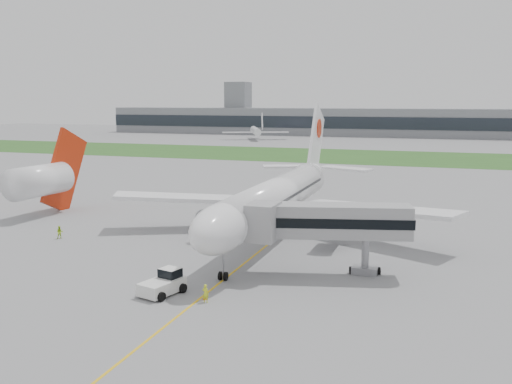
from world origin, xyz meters
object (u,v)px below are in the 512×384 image
(airliner, at_px, (278,195))
(ground_crew_near, at_px, (206,293))
(pushback_tug, at_px, (164,283))
(jet_bridge, at_px, (324,222))
(neighbor_aircraft, at_px, (43,179))

(airliner, xyz_separation_m, ground_crew_near, (0.89, -26.37, -4.81))
(pushback_tug, relative_size, jet_bridge, 0.30)
(airliner, xyz_separation_m, pushback_tug, (-3.83, -25.38, -4.62))
(ground_crew_near, relative_size, neighbor_aircraft, 0.10)
(pushback_tug, xyz_separation_m, neighbor_aircraft, (-35.93, 27.58, 4.74))
(airliner, height_order, jet_bridge, airliner)
(jet_bridge, height_order, neighbor_aircraft, neighbor_aircraft)
(neighbor_aircraft, bearing_deg, pushback_tug, -33.46)
(airliner, distance_m, ground_crew_near, 26.82)
(pushback_tug, xyz_separation_m, ground_crew_near, (4.73, -0.99, -0.19))
(airliner, xyz_separation_m, neighbor_aircraft, (-39.77, 2.20, 0.12))
(jet_bridge, relative_size, ground_crew_near, 9.66)
(jet_bridge, bearing_deg, ground_crew_near, -140.39)
(airliner, bearing_deg, pushback_tug, -98.59)
(neighbor_aircraft, bearing_deg, ground_crew_near, -31.04)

